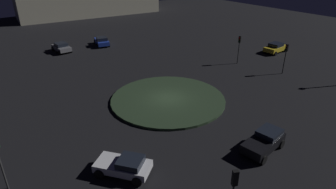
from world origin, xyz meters
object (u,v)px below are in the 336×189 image
car_white (125,165)px  traffic_light_south (286,53)px  traffic_light_south_near (239,44)px  car_blue (102,41)px  car_yellow (276,48)px  car_grey (61,47)px  car_black (264,141)px

car_white → traffic_light_south: size_ratio=1.06×
traffic_light_south_near → car_blue: bearing=-72.7°
car_yellow → traffic_light_south: 9.49m
car_yellow → car_grey: car_yellow is taller
car_blue → car_yellow: bearing=-120.8°
car_black → car_white: size_ratio=1.00×
car_blue → traffic_light_south_near: 22.93m
car_yellow → traffic_light_south_near: size_ratio=1.05×
car_yellow → car_grey: 33.67m
car_blue → car_black: (-34.49, 2.64, 0.07)m
car_yellow → traffic_light_south_near: (0.13, 8.76, 2.04)m
car_yellow → traffic_light_south: traffic_light_south is taller
car_yellow → traffic_light_south_near: 9.00m
car_grey → car_blue: bearing=82.0°
car_grey → car_white: (-30.93, 6.14, -0.02)m
car_grey → car_white: car_grey is taller
traffic_light_south → traffic_light_south_near: bearing=-64.7°
traffic_light_south_near → car_black: bearing=34.2°
car_blue → traffic_light_south_near: traffic_light_south_near is taller
car_grey → traffic_light_south: bearing=33.6°
car_grey → traffic_light_south_near: 27.25m
traffic_light_south → car_white: bearing=19.8°
car_blue → traffic_light_south: size_ratio=1.12×
car_white → traffic_light_south_near: traffic_light_south_near is taller
car_grey → car_yellow: bearing=49.5°
car_white → traffic_light_south: 26.13m
car_blue → car_yellow: car_yellow is taller
car_blue → car_black: car_black is taller
car_yellow → traffic_light_south: size_ratio=1.06×
car_white → car_grey: bearing=-48.4°
car_blue → traffic_light_south: bearing=-139.4°
car_blue → car_grey: bearing=98.9°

